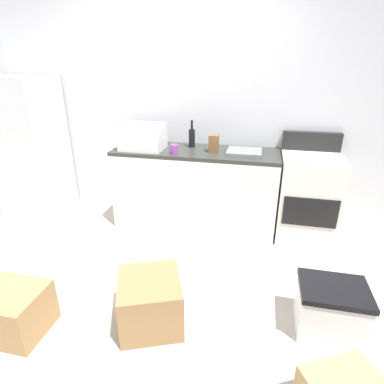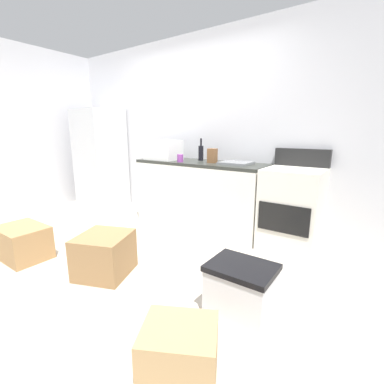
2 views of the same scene
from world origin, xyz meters
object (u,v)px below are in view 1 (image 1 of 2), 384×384
(stove_oven, at_px, (307,196))
(knife_block, at_px, (214,143))
(cardboard_box_small, at_px, (8,311))
(storage_bin, at_px, (330,309))
(coffee_mug, at_px, (174,149))
(microwave, at_px, (143,137))
(refrigerator, at_px, (30,147))
(cardboard_box_large, at_px, (150,302))
(wine_bottle, at_px, (192,137))

(stove_oven, relative_size, knife_block, 6.11)
(cardboard_box_small, bearing_deg, storage_bin, 12.34)
(coffee_mug, relative_size, knife_block, 0.56)
(microwave, bearing_deg, refrigerator, 178.94)
(refrigerator, xyz_separation_m, cardboard_box_large, (2.05, -1.53, -0.63))
(wine_bottle, relative_size, knife_block, 1.67)
(refrigerator, distance_m, wine_bottle, 2.00)
(microwave, height_order, storage_bin, microwave)
(microwave, height_order, cardboard_box_small, microwave)
(cardboard_box_large, bearing_deg, microwave, 110.90)
(storage_bin, bearing_deg, cardboard_box_small, -167.66)
(microwave, distance_m, cardboard_box_small, 2.03)
(knife_block, height_order, storage_bin, knife_block)
(cardboard_box_large, bearing_deg, knife_block, 82.62)
(stove_oven, xyz_separation_m, coffee_mug, (-1.41, -0.20, 0.48))
(storage_bin, bearing_deg, refrigerator, 158.17)
(coffee_mug, xyz_separation_m, cardboard_box_large, (0.18, -1.39, -0.76))
(coffee_mug, relative_size, storage_bin, 0.22)
(refrigerator, bearing_deg, coffee_mug, -4.47)
(wine_bottle, relative_size, storage_bin, 0.65)
(wine_bottle, xyz_separation_m, coffee_mug, (-0.12, -0.32, -0.06))
(knife_block, xyz_separation_m, cardboard_box_small, (-1.17, -1.84, -0.82))
(refrigerator, distance_m, storage_bin, 3.63)
(refrigerator, height_order, knife_block, refrigerator)
(coffee_mug, height_order, storage_bin, coffee_mug)
(wine_bottle, xyz_separation_m, storage_bin, (1.33, -1.50, -0.82))
(cardboard_box_small, distance_m, storage_bin, 2.29)
(refrigerator, xyz_separation_m, coffee_mug, (1.86, -0.15, 0.13))
(coffee_mug, bearing_deg, storage_bin, -39.18)
(coffee_mug, bearing_deg, wine_bottle, 69.62)
(cardboard_box_small, bearing_deg, coffee_mug, 64.90)
(knife_block, bearing_deg, cardboard_box_small, -122.44)
(stove_oven, distance_m, cardboard_box_small, 2.89)
(stove_oven, height_order, storage_bin, stove_oven)
(microwave, height_order, cardboard_box_large, microwave)
(coffee_mug, height_order, cardboard_box_small, coffee_mug)
(microwave, relative_size, coffee_mug, 4.60)
(stove_oven, xyz_separation_m, knife_block, (-1.02, -0.03, 0.52))
(wine_bottle, xyz_separation_m, cardboard_box_large, (0.07, -1.70, -0.82))
(wine_bottle, distance_m, storage_bin, 2.17)
(stove_oven, relative_size, microwave, 2.39)
(stove_oven, bearing_deg, coffee_mug, -171.87)
(stove_oven, height_order, cardboard_box_large, stove_oven)
(coffee_mug, bearing_deg, microwave, 163.14)
(microwave, bearing_deg, knife_block, 3.72)
(refrigerator, distance_m, coffee_mug, 1.87)
(wine_bottle, relative_size, cardboard_box_large, 0.66)
(cardboard_box_large, relative_size, storage_bin, 0.99)
(coffee_mug, relative_size, cardboard_box_large, 0.22)
(coffee_mug, height_order, cardboard_box_large, coffee_mug)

